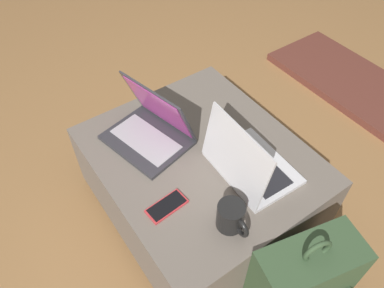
# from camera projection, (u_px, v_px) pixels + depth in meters

# --- Properties ---
(ground_plane) EXTENTS (14.00, 14.00, 0.00)m
(ground_plane) POSITION_uv_depth(u_px,v_px,m) (199.00, 207.00, 1.78)
(ground_plane) COLOR #9E7042
(ottoman) EXTENTS (0.88, 0.77, 0.39)m
(ottoman) POSITION_uv_depth(u_px,v_px,m) (200.00, 183.00, 1.64)
(ottoman) COLOR #3D3832
(ottoman) RESTS_ON ground_plane
(laptop_near) EXTENTS (0.37, 0.32, 0.25)m
(laptop_near) POSITION_uv_depth(u_px,v_px,m) (151.00, 129.00, 1.51)
(laptop_near) COLOR #333338
(laptop_near) RESTS_ON ottoman
(laptop_far) EXTENTS (0.34, 0.26, 0.26)m
(laptop_far) POSITION_uv_depth(u_px,v_px,m) (247.00, 163.00, 1.39)
(laptop_far) COLOR silver
(laptop_far) RESTS_ON ottoman
(cell_phone) EXTENTS (0.08, 0.15, 0.01)m
(cell_phone) POSITION_uv_depth(u_px,v_px,m) (167.00, 206.00, 1.32)
(cell_phone) COLOR red
(cell_phone) RESTS_ON ottoman
(backpack) EXTENTS (0.28, 0.39, 0.50)m
(backpack) POSITION_uv_depth(u_px,v_px,m) (302.00, 285.00, 1.33)
(backpack) COLOR #385133
(backpack) RESTS_ON ground_plane
(coffee_mug) EXTENTS (0.14, 0.09, 0.10)m
(coffee_mug) POSITION_uv_depth(u_px,v_px,m) (231.00, 217.00, 1.24)
(coffee_mug) COLOR black
(coffee_mug) RESTS_ON ottoman
(fireplace_hearth) EXTENTS (1.40, 0.50, 0.04)m
(fireplace_hearth) POSITION_uv_depth(u_px,v_px,m) (376.00, 98.00, 2.28)
(fireplace_hearth) COLOR brown
(fireplace_hearth) RESTS_ON ground_plane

